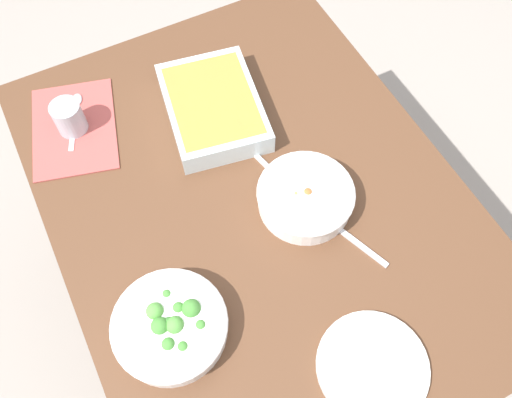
% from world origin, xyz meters
% --- Properties ---
extents(ground_plane, '(6.00, 6.00, 0.00)m').
position_xyz_m(ground_plane, '(0.00, 0.00, 0.00)').
color(ground_plane, '#9E9389').
extents(dining_table, '(1.20, 0.90, 0.74)m').
position_xyz_m(dining_table, '(0.00, 0.00, 0.65)').
color(dining_table, brown).
rests_on(dining_table, ground_plane).
extents(placemat, '(0.32, 0.27, 0.00)m').
position_xyz_m(placemat, '(0.38, 0.31, 0.74)').
color(placemat, '#B24C47').
rests_on(placemat, dining_table).
extents(stew_bowl, '(0.22, 0.22, 0.06)m').
position_xyz_m(stew_bowl, '(-0.06, -0.09, 0.77)').
color(stew_bowl, white).
rests_on(stew_bowl, dining_table).
extents(broccoli_bowl, '(0.23, 0.23, 0.07)m').
position_xyz_m(broccoli_bowl, '(-0.19, 0.29, 0.77)').
color(broccoli_bowl, white).
rests_on(broccoli_bowl, dining_table).
extents(baking_dish, '(0.33, 0.27, 0.06)m').
position_xyz_m(baking_dish, '(0.26, -0.02, 0.77)').
color(baking_dish, silver).
rests_on(baking_dish, dining_table).
extents(drink_cup, '(0.07, 0.07, 0.08)m').
position_xyz_m(drink_cup, '(0.38, 0.31, 0.78)').
color(drink_cup, '#B2BCC6').
rests_on(drink_cup, dining_table).
extents(side_plate, '(0.22, 0.22, 0.01)m').
position_xyz_m(side_plate, '(-0.44, -0.03, 0.75)').
color(side_plate, silver).
rests_on(side_plate, dining_table).
extents(spoon_by_stew, '(0.17, 0.08, 0.01)m').
position_xyz_m(spoon_by_stew, '(-0.17, -0.13, 0.74)').
color(spoon_by_stew, silver).
rests_on(spoon_by_stew, dining_table).
extents(spoon_by_broccoli, '(0.08, 0.17, 0.01)m').
position_xyz_m(spoon_by_broccoli, '(-0.18, 0.25, 0.74)').
color(spoon_by_broccoli, silver).
rests_on(spoon_by_broccoli, dining_table).
extents(spoon_spare, '(0.17, 0.09, 0.01)m').
position_xyz_m(spoon_spare, '(0.42, 0.29, 0.74)').
color(spoon_spare, silver).
rests_on(spoon_spare, dining_table).
extents(fork_on_table, '(0.18, 0.06, 0.01)m').
position_xyz_m(fork_on_table, '(0.12, -0.05, 0.74)').
color(fork_on_table, silver).
rests_on(fork_on_table, dining_table).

